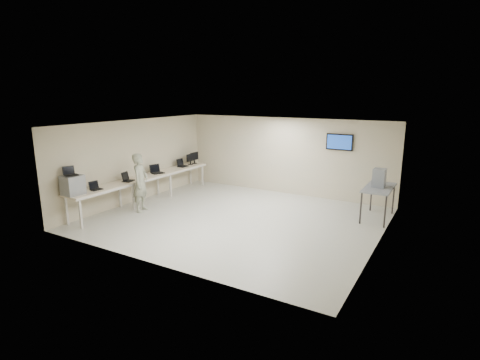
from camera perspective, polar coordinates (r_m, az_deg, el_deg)
The scene contains 13 objects.
room at distance 10.86m, azimuth -0.23°, elevation 1.17°, with size 8.01×7.01×2.81m.
workbench at distance 13.11m, azimuth -14.13°, elevation 0.23°, with size 0.76×6.00×0.90m.
equipment_box at distance 11.34m, azimuth -24.14°, elevation -0.72°, with size 0.45×0.52×0.54m, color gray.
laptop_on_box at distance 11.32m, azimuth -24.45°, elevation 0.97°, with size 0.36×0.39×0.26m.
laptop_0 at distance 11.73m, azimuth -21.19°, elevation -1.06°, with size 0.30×0.35×0.25m.
laptop_1 at distance 12.54m, azimuth -16.83°, elevation 0.19°, with size 0.39×0.43×0.29m.
laptop_2 at distance 13.51m, azimuth -12.60°, elevation 1.35°, with size 0.45×0.47×0.31m.
laptop_3 at distance 14.58m, azimuth -8.87°, elevation 2.34°, with size 0.32×0.39×0.30m.
monitor_near at distance 14.89m, azimuth -7.57°, elevation 3.31°, with size 0.19×0.43×0.43m.
monitor_far at distance 15.10m, azimuth -6.97°, elevation 3.53°, with size 0.20×0.46×0.46m.
soldier at distance 12.11m, azimuth -14.91°, elevation -0.39°, with size 0.67×0.44×1.85m, color gray.
side_table at distance 11.71m, azimuth 20.42°, elevation -1.33°, with size 0.76×1.62×0.97m.
storage_bins at distance 11.64m, azimuth 20.45°, elevation 0.32°, with size 0.34×0.38×0.54m.
Camera 1 is at (5.41, -9.11, 3.64)m, focal length 28.00 mm.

